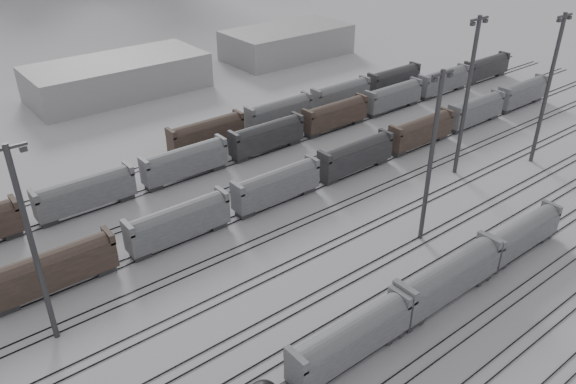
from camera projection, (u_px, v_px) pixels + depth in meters
ground at (395, 341)px, 61.74m from camera, size 900.00×900.00×0.00m
tracks at (295, 265)px, 73.64m from camera, size 220.00×71.50×0.16m
hopper_car_a at (351, 338)px, 57.47m from camera, size 15.21×3.02×5.44m
hopper_car_b at (448, 276)px, 65.91m from camera, size 16.27×3.23×5.82m
hopper_car_c at (523, 233)px, 74.78m from camera, size 14.07×2.80×5.03m
light_mast_b at (32, 244)px, 56.24m from camera, size 3.76×0.60×23.50m
light_mast_c at (431, 155)px, 73.04m from camera, size 3.90×0.62×24.36m
light_mast_d at (467, 95)px, 90.01m from camera, size 4.24×0.68×26.48m
light_mast_e at (548, 87)px, 93.98m from camera, size 4.16×0.67×25.99m
bg_string_near at (276, 187)px, 86.52m from camera, size 151.00×3.00×5.60m
bg_string_mid at (267, 138)px, 102.85m from camera, size 151.00×3.00×5.60m
bg_string_far at (311, 104)px, 117.78m from camera, size 66.00×3.00×5.60m
warehouse_mid at (118, 77)px, 129.99m from camera, size 40.00×18.00×8.00m
warehouse_right at (287, 42)px, 157.05m from camera, size 35.00×18.00×8.00m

